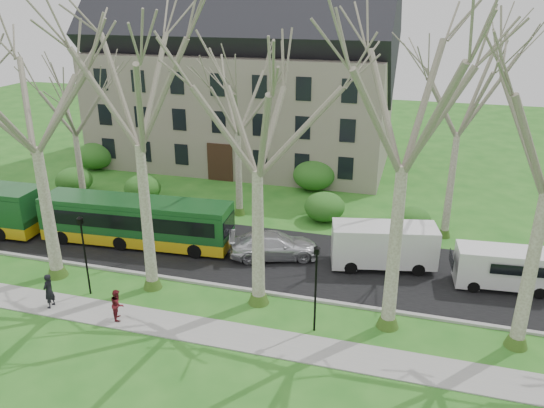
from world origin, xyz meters
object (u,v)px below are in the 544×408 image
(van_a, at_px, (383,246))
(van_b, at_px, (505,269))
(sedan, at_px, (274,245))
(pedestrian_a, at_px, (49,291))
(bus_follow, at_px, (136,221))
(pedestrian_b, at_px, (118,304))

(van_a, relative_size, van_b, 1.15)
(sedan, relative_size, van_b, 1.05)
(van_b, distance_m, pedestrian_a, 23.48)
(van_a, distance_m, van_b, 6.43)
(bus_follow, relative_size, pedestrian_b, 7.71)
(bus_follow, distance_m, sedan, 8.79)
(van_b, bearing_deg, pedestrian_a, -164.27)
(van_a, bearing_deg, bus_follow, 172.08)
(bus_follow, bearing_deg, sedan, -0.23)
(van_a, bearing_deg, pedestrian_b, -155.13)
(sedan, distance_m, van_b, 12.70)
(sedan, bearing_deg, van_b, -109.40)
(pedestrian_a, height_order, pedestrian_b, pedestrian_a)
(sedan, relative_size, pedestrian_a, 2.92)
(van_a, distance_m, pedestrian_a, 17.93)
(sedan, xyz_separation_m, van_b, (12.69, -0.03, 0.33))
(sedan, height_order, pedestrian_a, pedestrian_a)
(van_a, height_order, pedestrian_a, van_a)
(van_a, bearing_deg, sedan, 173.14)
(van_a, height_order, van_b, van_a)
(pedestrian_b, bearing_deg, van_b, -92.83)
(bus_follow, height_order, pedestrian_b, bus_follow)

